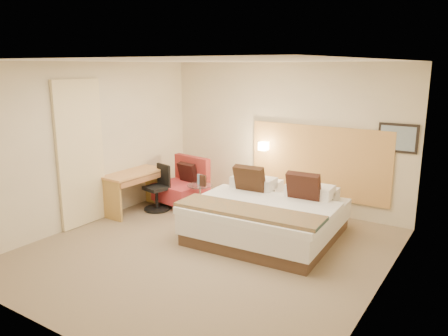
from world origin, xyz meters
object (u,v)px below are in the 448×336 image
Objects in this scene: bed at (268,216)px; desk_chair at (158,192)px; side_table at (200,197)px; desk at (135,181)px; lounge_chair at (183,186)px.

bed is 2.31m from desk_chair.
side_table is 1.23m from desk.
desk_chair is at bearing -111.29° from lounge_chair.
desk is (-0.49, -0.80, 0.22)m from lounge_chair.
desk_chair is (0.30, 0.30, -0.24)m from desk.
lounge_chair reaches higher than desk_chair.
bed is 2.18m from lounge_chair.
bed is at bearing -12.58° from side_table.
desk is at bearing -174.45° from bed.
desk is (-1.03, -0.60, 0.30)m from side_table.
side_table is 0.43× the size of desk.
desk_chair is (-0.73, -0.30, 0.06)m from side_table.
side_table is at bearing 30.53° from desk.
bed is 2.63m from desk.
desk is at bearing -121.52° from lounge_chair.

